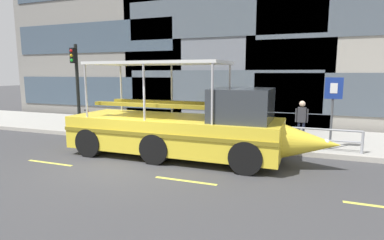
{
  "coord_description": "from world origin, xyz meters",
  "views": [
    {
      "loc": [
        5.42,
        -8.24,
        2.92
      ],
      "look_at": [
        1.67,
        1.69,
        1.3
      ],
      "focal_mm": 28.79,
      "sensor_mm": 36.0,
      "label": 1
    }
  ],
  "objects_px": {
    "leaned_bicycle": "(90,122)",
    "duck_tour_boat": "(188,128)",
    "parking_sign": "(333,101)",
    "pedestrian_near_bow": "(302,118)",
    "traffic_light_pole": "(76,78)"
  },
  "relations": [
    {
      "from": "leaned_bicycle",
      "to": "duck_tour_boat",
      "type": "xyz_separation_m",
      "value": [
        6.14,
        -2.5,
        0.51
      ]
    },
    {
      "from": "parking_sign",
      "to": "duck_tour_boat",
      "type": "relative_size",
      "value": 0.28
    },
    {
      "from": "duck_tour_boat",
      "to": "pedestrian_near_bow",
      "type": "distance_m",
      "value": 4.68
    },
    {
      "from": "parking_sign",
      "to": "duck_tour_boat",
      "type": "height_order",
      "value": "duck_tour_boat"
    },
    {
      "from": "traffic_light_pole",
      "to": "duck_tour_boat",
      "type": "xyz_separation_m",
      "value": [
        6.81,
        -2.45,
        -1.61
      ]
    },
    {
      "from": "pedestrian_near_bow",
      "to": "duck_tour_boat",
      "type": "bearing_deg",
      "value": -141.01
    },
    {
      "from": "traffic_light_pole",
      "to": "pedestrian_near_bow",
      "type": "xyz_separation_m",
      "value": [
        10.45,
        0.5,
        -1.49
      ]
    },
    {
      "from": "traffic_light_pole",
      "to": "parking_sign",
      "type": "height_order",
      "value": "traffic_light_pole"
    },
    {
      "from": "traffic_light_pole",
      "to": "leaned_bicycle",
      "type": "distance_m",
      "value": 2.22
    },
    {
      "from": "leaned_bicycle",
      "to": "duck_tour_boat",
      "type": "height_order",
      "value": "duck_tour_boat"
    },
    {
      "from": "traffic_light_pole",
      "to": "leaned_bicycle",
      "type": "bearing_deg",
      "value": 4.42
    },
    {
      "from": "traffic_light_pole",
      "to": "leaned_bicycle",
      "type": "height_order",
      "value": "traffic_light_pole"
    },
    {
      "from": "parking_sign",
      "to": "leaned_bicycle",
      "type": "bearing_deg",
      "value": 178.93
    },
    {
      "from": "pedestrian_near_bow",
      "to": "traffic_light_pole",
      "type": "bearing_deg",
      "value": -177.27
    },
    {
      "from": "parking_sign",
      "to": "leaned_bicycle",
      "type": "distance_m",
      "value": 10.9
    }
  ]
}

